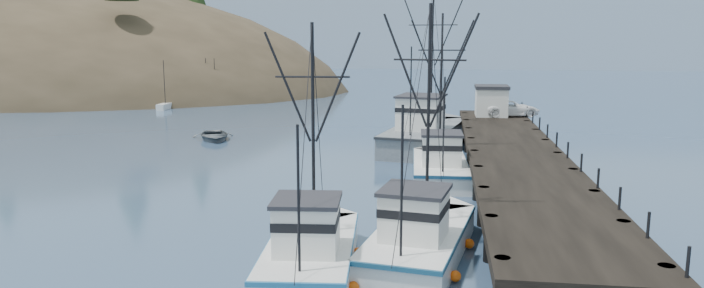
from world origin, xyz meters
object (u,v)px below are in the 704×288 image
pier (515,156)px  trawler_near (421,236)px  pickup_truck (511,108)px  work_vessel (426,133)px  trawler_far (440,166)px  trawler_mid (312,249)px  motorboat (214,140)px  pier_shed (491,100)px

pier → trawler_near: 15.57m
pier → pickup_truck: pickup_truck is taller
work_vessel → trawler_far: bearing=-84.1°
work_vessel → pickup_truck: bearing=38.6°
trawler_mid → work_vessel: size_ratio=0.64×
pickup_truck → motorboat: 27.20m
trawler_far → work_vessel: bearing=95.9°
trawler_near → pier_shed: bearing=80.9°
trawler_mid → motorboat: 33.48m
trawler_near → trawler_mid: bearing=-152.6°
trawler_far → trawler_mid: bearing=-106.3°
pickup_truck → pier: bearing=161.9°
trawler_near → trawler_far: (0.69, 14.90, 0.00)m
pier_shed → pier: bearing=-89.1°
work_vessel → motorboat: work_vessel is taller
pier_shed → trawler_near: bearing=-99.1°
motorboat → trawler_mid: bearing=-86.7°
trawler_mid → motorboat: bearing=117.2°
trawler_far → pier_shed: bearing=75.6°
trawler_mid → pier_shed: size_ratio=3.19×
trawler_mid → work_vessel: (3.83, 28.80, 0.41)m
pier_shed → motorboat: pier_shed is taller
pier_shed → pickup_truck: 1.90m
pier_shed → motorboat: 25.57m
work_vessel → pier_shed: (5.72, 6.00, 2.19)m
trawler_near → motorboat: size_ratio=2.09×
pier → trawler_near: bearing=-110.6°
work_vessel → motorboat: size_ratio=3.04×
trawler_near → trawler_far: bearing=87.4°
trawler_far → motorboat: bearing=148.1°
trawler_mid → work_vessel: work_vessel is taller
trawler_near → pier_shed: trawler_near is taller
pier_shed → pickup_truck: (1.77, -0.03, -0.70)m
trawler_mid → work_vessel: 29.06m
pier_shed → trawler_far: bearing=-104.4°
trawler_near → pickup_truck: 33.32m
work_vessel → pier_shed: bearing=46.4°
trawler_near → motorboat: 33.82m
work_vessel → pier_shed: size_ratio=5.01×
trawler_mid → work_vessel: bearing=82.4°
pier_shed → pickup_truck: pier_shed is taller
trawler_far → pier_shed: 18.41m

